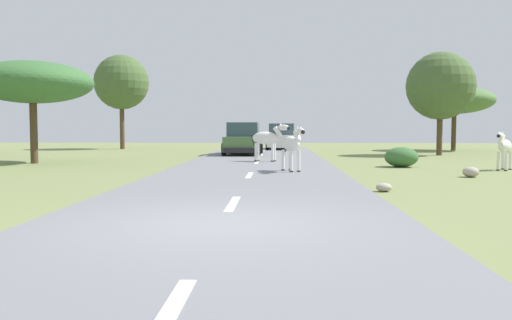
{
  "coord_description": "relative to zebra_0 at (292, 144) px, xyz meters",
  "views": [
    {
      "loc": [
        0.87,
        -7.82,
        1.48
      ],
      "look_at": [
        0.31,
        6.25,
        0.62
      ],
      "focal_mm": 36.75,
      "sensor_mm": 36.0,
      "label": 1
    }
  ],
  "objects": [
    {
      "name": "road",
      "position": [
        -1.33,
        -9.49,
        -0.92
      ],
      "size": [
        6.0,
        64.0,
        0.05
      ],
      "primitive_type": "cube",
      "color": "slate",
      "rests_on": "ground_plane"
    },
    {
      "name": "rock_0",
      "position": [
        5.37,
        -1.3,
        -0.79
      ],
      "size": [
        0.48,
        0.5,
        0.32
      ],
      "primitive_type": "ellipsoid",
      "color": "#A89E8C",
      "rests_on": "ground_plane"
    },
    {
      "name": "tree_3",
      "position": [
        -11.48,
        19.49,
        3.75
      ],
      "size": [
        3.83,
        3.83,
        6.64
      ],
      "color": "#4C3823",
      "rests_on": "ground_plane"
    },
    {
      "name": "zebra_1",
      "position": [
        7.46,
        1.32,
        -0.11
      ],
      "size": [
        1.05,
        1.29,
        1.4
      ],
      "rotation": [
        0.0,
        0.0,
        2.51
      ],
      "color": "silver",
      "rests_on": "ground_plane"
    },
    {
      "name": "lane_markings",
      "position": [
        -1.33,
        -10.49,
        -0.9
      ],
      "size": [
        0.16,
        56.0,
        0.01
      ],
      "color": "silver",
      "rests_on": "road"
    },
    {
      "name": "car_0",
      "position": [
        -2.34,
        11.26,
        -0.1
      ],
      "size": [
        2.07,
        4.36,
        1.74
      ],
      "rotation": [
        0.0,
        0.0,
        3.13
      ],
      "color": "#476B38",
      "rests_on": "road"
    },
    {
      "name": "bush_1",
      "position": [
        4.25,
        2.8,
        -0.57
      ],
      "size": [
        1.27,
        1.14,
        0.76
      ],
      "primitive_type": "ellipsoid",
      "color": "#386633",
      "rests_on": "ground_plane"
    },
    {
      "name": "rock_3",
      "position": [
        2.0,
        -5.05,
        -0.85
      ],
      "size": [
        0.37,
        0.33,
        0.2
      ],
      "primitive_type": "ellipsoid",
      "color": "#A89E8C",
      "rests_on": "ground_plane"
    },
    {
      "name": "tree_1",
      "position": [
        11.2,
        17.82,
        2.35
      ],
      "size": [
        5.1,
        5.1,
        4.2
      ],
      "color": "#4C3823",
      "rests_on": "ground_plane"
    },
    {
      "name": "zebra_2",
      "position": [
        -0.91,
        5.2,
        0.09
      ],
      "size": [
        1.71,
        0.79,
        1.66
      ],
      "rotation": [
        0.0,
        0.0,
        4.42
      ],
      "color": "silver",
      "rests_on": "road"
    },
    {
      "name": "tree_6",
      "position": [
        8.37,
        11.62,
        2.81
      ],
      "size": [
        3.67,
        3.67,
        5.6
      ],
      "color": "#4C3823",
      "rests_on": "ground_plane"
    },
    {
      "name": "ground_plane",
      "position": [
        -1.38,
        -9.49,
        -0.95
      ],
      "size": [
        90.0,
        90.0,
        0.0
      ],
      "primitive_type": "plane",
      "color": "olive"
    },
    {
      "name": "tree_0",
      "position": [
        -10.71,
        4.3,
        2.43
      ],
      "size": [
        4.96,
        4.96,
        4.26
      ],
      "color": "#4C3823",
      "rests_on": "ground_plane"
    },
    {
      "name": "car_1",
      "position": [
        -0.13,
        18.46,
        -0.1
      ],
      "size": [
        2.21,
        4.43,
        1.74
      ],
      "rotation": [
        0.0,
        0.0,
        -0.06
      ],
      "color": "white",
      "rests_on": "road"
    },
    {
      "name": "zebra_0",
      "position": [
        0.0,
        0.0,
        0.0
      ],
      "size": [
        0.85,
        1.52,
        1.51
      ],
      "rotation": [
        0.0,
        0.0,
        3.53
      ],
      "color": "silver",
      "rests_on": "road"
    }
  ]
}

